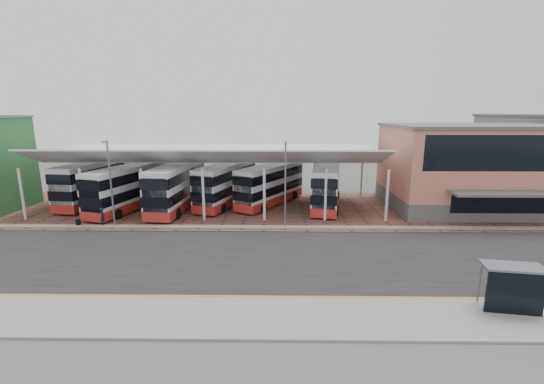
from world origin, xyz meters
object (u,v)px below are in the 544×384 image
(bus_2, at_px, (177,187))
(bus_5, at_px, (327,186))
(pedestrian, at_px, (103,217))
(bus_0, at_px, (95,182))
(bus_4, at_px, (271,185))
(bus_shelter, at_px, (519,285))
(terminal, at_px, (474,167))
(bus_1, at_px, (129,188))
(bus_3, at_px, (227,184))

(bus_2, distance_m, bus_5, 16.66)
(bus_5, height_order, pedestrian, bus_5)
(bus_0, height_order, bus_4, bus_0)
(bus_0, bearing_deg, bus_shelter, -28.31)
(terminal, relative_size, bus_1, 1.54)
(pedestrian, bearing_deg, bus_0, 8.23)
(bus_4, xyz_separation_m, bus_shelter, (13.55, -23.35, -0.64))
(pedestrian, bearing_deg, bus_4, -82.32)
(bus_2, xyz_separation_m, bus_4, (10.26, 2.16, -0.20))
(bus_2, bearing_deg, bus_1, -171.50)
(bus_2, bearing_deg, bus_shelter, -36.73)
(bus_0, bearing_deg, bus_2, -7.46)
(bus_3, distance_m, bus_shelter, 29.82)
(terminal, height_order, bus_2, terminal)
(terminal, bearing_deg, bus_1, -177.89)
(bus_2, xyz_separation_m, pedestrian, (-5.38, -6.42, -1.58))
(bus_3, bearing_deg, bus_1, -148.75)
(bus_3, height_order, bus_shelter, bus_3)
(bus_2, distance_m, pedestrian, 8.53)
(bus_5, bearing_deg, bus_1, -165.63)
(bus_1, bearing_deg, bus_2, 19.45)
(bus_3, xyz_separation_m, bus_5, (11.43, -0.85, -0.01))
(bus_0, height_order, bus_1, bus_0)
(bus_0, relative_size, bus_shelter, 3.72)
(bus_4, xyz_separation_m, pedestrian, (-15.65, -8.58, -1.38))
(bus_4, xyz_separation_m, bus_5, (6.35, -0.92, 0.07))
(bus_1, bearing_deg, pedestrian, -76.11)
(bus_0, relative_size, bus_5, 1.04)
(terminal, height_order, pedestrian, terminal)
(bus_3, xyz_separation_m, pedestrian, (-10.57, -8.51, -1.46))
(bus_3, distance_m, pedestrian, 13.64)
(pedestrian, height_order, bus_shelter, bus_shelter)
(bus_4, bearing_deg, bus_3, -148.26)
(bus_4, relative_size, pedestrian, 6.07)
(bus_0, relative_size, bus_3, 1.03)
(terminal, xyz_separation_m, bus_4, (-22.51, 1.09, -2.33))
(terminal, distance_m, bus_1, 38.03)
(bus_1, bearing_deg, bus_3, 28.97)
(pedestrian, xyz_separation_m, bus_shelter, (29.20, -14.76, 0.73))
(terminal, xyz_separation_m, bus_5, (-16.16, 0.16, -2.26))
(bus_2, height_order, pedestrian, bus_2)
(bus_1, bearing_deg, bus_shelter, -19.86)
(bus_3, bearing_deg, bus_0, -163.67)
(terminal, bearing_deg, bus_2, -178.12)
(bus_0, height_order, bus_5, bus_0)
(bus_shelter, bearing_deg, terminal, 76.79)
(bus_shelter, bearing_deg, bus_2, 147.05)
(terminal, xyz_separation_m, bus_3, (-27.59, 1.01, -2.25))
(bus_shelter, bearing_deg, bus_3, 137.39)
(bus_2, height_order, bus_3, bus_2)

